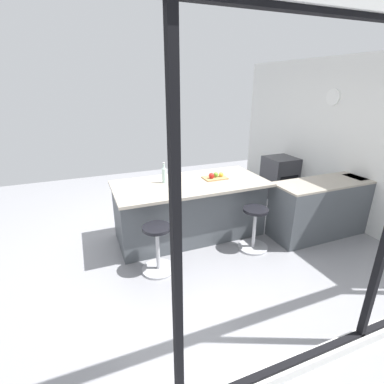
{
  "coord_description": "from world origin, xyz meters",
  "views": [
    {
      "loc": [
        1.32,
        3.85,
        2.3
      ],
      "look_at": [
        -0.17,
        0.12,
        0.78
      ],
      "focal_mm": 26.8,
      "sensor_mm": 36.0,
      "label": 1
    }
  ],
  "objects_px": {
    "oven_range": "(280,177)",
    "kitchen_island": "(190,209)",
    "water_bottle": "(164,175)",
    "apple_yellow": "(221,174)",
    "apple_red": "(211,176)",
    "stool_middle": "(158,250)",
    "apple_green": "(216,175)",
    "stool_by_window": "(254,230)",
    "cutting_board": "(215,178)"
  },
  "relations": [
    {
      "from": "oven_range",
      "to": "apple_yellow",
      "type": "distance_m",
      "value": 2.14
    },
    {
      "from": "oven_range",
      "to": "kitchen_island",
      "type": "xyz_separation_m",
      "value": [
        2.39,
        0.87,
        0.03
      ]
    },
    {
      "from": "stool_by_window",
      "to": "stool_middle",
      "type": "relative_size",
      "value": 1.0
    },
    {
      "from": "stool_by_window",
      "to": "oven_range",
      "type": "bearing_deg",
      "value": -136.38
    },
    {
      "from": "stool_by_window",
      "to": "stool_middle",
      "type": "xyz_separation_m",
      "value": [
        1.45,
        0.0,
        0.0
      ]
    },
    {
      "from": "oven_range",
      "to": "kitchen_island",
      "type": "height_order",
      "value": "kitchen_island"
    },
    {
      "from": "apple_green",
      "to": "water_bottle",
      "type": "distance_m",
      "value": 0.82
    },
    {
      "from": "apple_green",
      "to": "apple_red",
      "type": "bearing_deg",
      "value": 21.54
    },
    {
      "from": "stool_middle",
      "to": "apple_yellow",
      "type": "height_order",
      "value": "apple_yellow"
    },
    {
      "from": "apple_green",
      "to": "apple_red",
      "type": "relative_size",
      "value": 0.89
    },
    {
      "from": "stool_by_window",
      "to": "kitchen_island",
      "type": "bearing_deg",
      "value": -45.0
    },
    {
      "from": "stool_middle",
      "to": "water_bottle",
      "type": "relative_size",
      "value": 2.05
    },
    {
      "from": "oven_range",
      "to": "kitchen_island",
      "type": "distance_m",
      "value": 2.55
    },
    {
      "from": "apple_green",
      "to": "apple_yellow",
      "type": "bearing_deg",
      "value": 171.36
    },
    {
      "from": "oven_range",
      "to": "apple_green",
      "type": "bearing_deg",
      "value": 23.99
    },
    {
      "from": "cutting_board",
      "to": "water_bottle",
      "type": "bearing_deg",
      "value": -7.22
    },
    {
      "from": "kitchen_island",
      "to": "apple_red",
      "type": "distance_m",
      "value": 0.62
    },
    {
      "from": "kitchen_island",
      "to": "apple_red",
      "type": "xyz_separation_m",
      "value": [
        -0.34,
        0.04,
        0.51
      ]
    },
    {
      "from": "water_bottle",
      "to": "kitchen_island",
      "type": "bearing_deg",
      "value": 166.84
    },
    {
      "from": "oven_range",
      "to": "stool_middle",
      "type": "xyz_separation_m",
      "value": [
        3.12,
        1.59,
        -0.13
      ]
    },
    {
      "from": "oven_range",
      "to": "apple_red",
      "type": "distance_m",
      "value": 2.31
    },
    {
      "from": "apple_yellow",
      "to": "water_bottle",
      "type": "bearing_deg",
      "value": -6.62
    },
    {
      "from": "stool_by_window",
      "to": "cutting_board",
      "type": "distance_m",
      "value": 0.99
    },
    {
      "from": "kitchen_island",
      "to": "cutting_board",
      "type": "relative_size",
      "value": 6.36
    },
    {
      "from": "apple_red",
      "to": "cutting_board",
      "type": "bearing_deg",
      "value": -160.04
    },
    {
      "from": "apple_yellow",
      "to": "apple_red",
      "type": "xyz_separation_m",
      "value": [
        0.18,
        0.02,
        0.01
      ]
    },
    {
      "from": "stool_by_window",
      "to": "apple_yellow",
      "type": "distance_m",
      "value": 0.99
    },
    {
      "from": "oven_range",
      "to": "cutting_board",
      "type": "distance_m",
      "value": 2.22
    },
    {
      "from": "stool_middle",
      "to": "apple_green",
      "type": "bearing_deg",
      "value": -148.21
    },
    {
      "from": "apple_yellow",
      "to": "water_bottle",
      "type": "height_order",
      "value": "water_bottle"
    },
    {
      "from": "apple_yellow",
      "to": "cutting_board",
      "type": "bearing_deg",
      "value": -1.93
    },
    {
      "from": "oven_range",
      "to": "water_bottle",
      "type": "height_order",
      "value": "water_bottle"
    },
    {
      "from": "stool_middle",
      "to": "apple_red",
      "type": "height_order",
      "value": "apple_red"
    },
    {
      "from": "apple_green",
      "to": "water_bottle",
      "type": "bearing_deg",
      "value": -6.4
    },
    {
      "from": "cutting_board",
      "to": "water_bottle",
      "type": "relative_size",
      "value": 1.15
    },
    {
      "from": "cutting_board",
      "to": "apple_yellow",
      "type": "relative_size",
      "value": 5.13
    },
    {
      "from": "apple_red",
      "to": "water_bottle",
      "type": "xyz_separation_m",
      "value": [
        0.72,
        -0.13,
        0.06
      ]
    },
    {
      "from": "apple_red",
      "to": "apple_green",
      "type": "bearing_deg",
      "value": -158.46
    },
    {
      "from": "cutting_board",
      "to": "apple_yellow",
      "type": "xyz_separation_m",
      "value": [
        -0.1,
        0.0,
        0.05
      ]
    },
    {
      "from": "kitchen_island",
      "to": "apple_green",
      "type": "height_order",
      "value": "apple_green"
    },
    {
      "from": "oven_range",
      "to": "water_bottle",
      "type": "relative_size",
      "value": 2.76
    },
    {
      "from": "kitchen_island",
      "to": "stool_middle",
      "type": "xyz_separation_m",
      "value": [
        0.72,
        0.72,
        -0.16
      ]
    },
    {
      "from": "oven_range",
      "to": "stool_middle",
      "type": "relative_size",
      "value": 1.34
    },
    {
      "from": "stool_by_window",
      "to": "apple_green",
      "type": "height_order",
      "value": "apple_green"
    },
    {
      "from": "apple_green",
      "to": "apple_red",
      "type": "xyz_separation_m",
      "value": [
        0.09,
        0.04,
        0.0
      ]
    },
    {
      "from": "stool_by_window",
      "to": "water_bottle",
      "type": "distance_m",
      "value": 1.55
    },
    {
      "from": "oven_range",
      "to": "apple_yellow",
      "type": "bearing_deg",
      "value": 25.27
    },
    {
      "from": "apple_green",
      "to": "water_bottle",
      "type": "height_order",
      "value": "water_bottle"
    },
    {
      "from": "kitchen_island",
      "to": "cutting_board",
      "type": "bearing_deg",
      "value": 178.17
    },
    {
      "from": "stool_by_window",
      "to": "apple_yellow",
      "type": "xyz_separation_m",
      "value": [
        0.2,
        -0.71,
        0.66
      ]
    }
  ]
}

